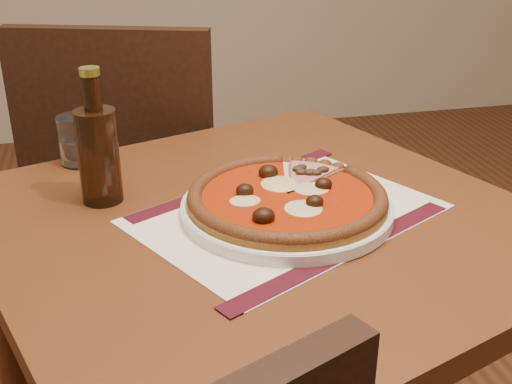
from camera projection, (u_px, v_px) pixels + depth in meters
table at (259, 270)px, 1.04m from camera, size 1.02×1.02×0.75m
chair_far at (133, 184)px, 1.61m from camera, size 0.57×0.57×0.95m
placemat at (287, 214)px, 1.00m from camera, size 0.54×0.49×0.00m
plate at (287, 208)px, 1.00m from camera, size 0.33×0.33×0.02m
pizza at (287, 196)px, 0.99m from camera, size 0.31×0.31×0.04m
ham_slice at (313, 174)px, 1.08m from camera, size 0.13×0.14×0.02m
water_glass at (79, 140)px, 1.18m from camera, size 0.09×0.09×0.09m
bottle at (98, 151)px, 1.01m from camera, size 0.07×0.07×0.22m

